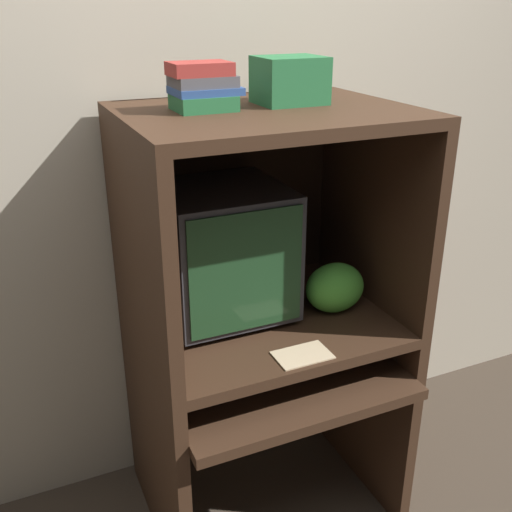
{
  "coord_description": "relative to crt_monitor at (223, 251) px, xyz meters",
  "views": [
    {
      "loc": [
        -0.75,
        -1.26,
        1.76
      ],
      "look_at": [
        -0.03,
        0.33,
        1.01
      ],
      "focal_mm": 42.0,
      "sensor_mm": 36.0,
      "label": 1
    }
  ],
  "objects": [
    {
      "name": "mouse",
      "position": [
        0.26,
        -0.2,
        -0.36
      ],
      "size": [
        0.07,
        0.05,
        0.03
      ],
      "color": "black",
      "rests_on": "desk_base"
    },
    {
      "name": "wall_back",
      "position": [
        0.11,
        0.31,
        0.29
      ],
      "size": [
        6.0,
        0.06,
        2.6
      ],
      "color": "#B2A893",
      "rests_on": "ground_plane"
    },
    {
      "name": "desk_base",
      "position": [
        0.11,
        -0.13,
        -0.6
      ],
      "size": [
        0.85,
        0.73,
        0.64
      ],
      "color": "#382316",
      "rests_on": "ground_plane"
    },
    {
      "name": "crt_monitor",
      "position": [
        0.0,
        0.0,
        0.0
      ],
      "size": [
        0.4,
        0.4,
        0.44
      ],
      "color": "#333338",
      "rests_on": "desk_monitor_shelf"
    },
    {
      "name": "paper_card",
      "position": [
        0.12,
        -0.35,
        -0.22
      ],
      "size": [
        0.17,
        0.11,
        0.0
      ],
      "color": "#CCB28C",
      "rests_on": "desk_monitor_shelf"
    },
    {
      "name": "desk_monitor_shelf",
      "position": [
        0.11,
        -0.09,
        -0.26
      ],
      "size": [
        0.85,
        0.67,
        0.15
      ],
      "color": "#382316",
      "rests_on": "desk_base"
    },
    {
      "name": "storage_box",
      "position": [
        0.21,
        -0.03,
        0.53
      ],
      "size": [
        0.2,
        0.17,
        0.14
      ],
      "color": "#236638",
      "rests_on": "hutch_upper"
    },
    {
      "name": "book_stack",
      "position": [
        -0.06,
        -0.04,
        0.52
      ],
      "size": [
        0.19,
        0.15,
        0.13
      ],
      "color": "#236638",
      "rests_on": "hutch_upper"
    },
    {
      "name": "hutch_upper",
      "position": [
        0.11,
        -0.05,
        0.22
      ],
      "size": [
        0.85,
        0.67,
        0.69
      ],
      "color": "#382316",
      "rests_on": "desk_monitor_shelf"
    },
    {
      "name": "keyboard",
      "position": [
        -0.01,
        -0.21,
        -0.36
      ],
      "size": [
        0.43,
        0.13,
        0.03
      ],
      "color": "#2D2D30",
      "rests_on": "desk_base"
    },
    {
      "name": "snack_bag",
      "position": [
        0.35,
        -0.14,
        -0.14
      ],
      "size": [
        0.21,
        0.15,
        0.17
      ],
      "color": "green",
      "rests_on": "desk_monitor_shelf"
    }
  ]
}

